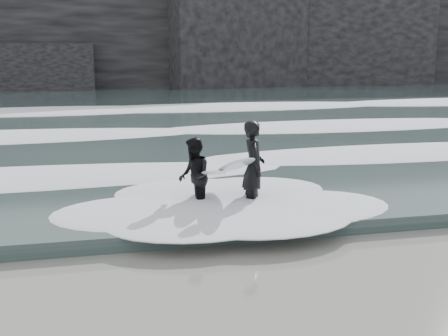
# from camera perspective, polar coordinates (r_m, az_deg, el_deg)

# --- Properties ---
(ground) EXTENTS (120.00, 120.00, 0.00)m
(ground) POSITION_cam_1_polar(r_m,az_deg,el_deg) (7.89, 11.47, -14.50)
(ground) COLOR olive
(ground) RESTS_ON ground
(sea) EXTENTS (90.00, 52.00, 0.30)m
(sea) POSITION_cam_1_polar(r_m,az_deg,el_deg) (35.69, -8.02, 6.43)
(sea) COLOR #334242
(sea) RESTS_ON ground
(headland) EXTENTS (70.00, 9.00, 10.00)m
(headland) POSITION_cam_1_polar(r_m,az_deg,el_deg) (52.51, -9.85, 13.39)
(headland) COLOR black
(headland) RESTS_ON ground
(foam_near) EXTENTS (60.00, 3.20, 0.20)m
(foam_near) POSITION_cam_1_polar(r_m,az_deg,el_deg) (16.00, -1.75, 0.80)
(foam_near) COLOR white
(foam_near) RESTS_ON sea
(foam_mid) EXTENTS (60.00, 4.00, 0.24)m
(foam_mid) POSITION_cam_1_polar(r_m,az_deg,el_deg) (22.81, -5.17, 4.15)
(foam_mid) COLOR white
(foam_mid) RESTS_ON sea
(foam_far) EXTENTS (60.00, 4.80, 0.30)m
(foam_far) POSITION_cam_1_polar(r_m,az_deg,el_deg) (31.69, -7.40, 6.32)
(foam_far) COLOR white
(foam_far) RESTS_ON sea
(surfer_left) EXTENTS (1.04, 2.01, 2.01)m
(surfer_left) POSITION_cam_1_polar(r_m,az_deg,el_deg) (12.11, 2.76, 0.13)
(surfer_left) COLOR black
(surfer_left) RESTS_ON ground
(surfer_right) EXTENTS (1.22, 2.04, 1.67)m
(surfer_right) POSITION_cam_1_polar(r_m,az_deg,el_deg) (11.98, -2.84, -0.82)
(surfer_right) COLOR black
(surfer_right) RESTS_ON ground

